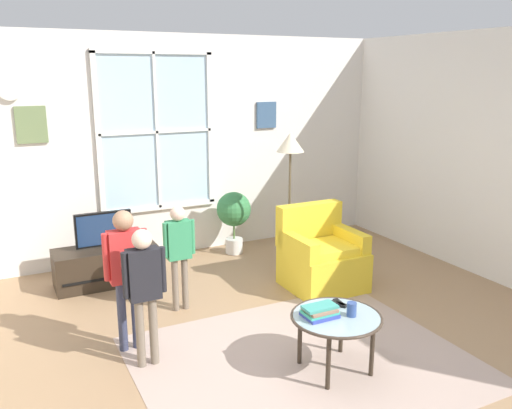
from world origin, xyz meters
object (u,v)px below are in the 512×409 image
(coffee_table, at_px, (336,320))
(person_green_shirt, at_px, (179,246))
(person_red_shirt, at_px, (126,264))
(person_black_shirt, at_px, (144,282))
(remote_near_cup, at_px, (339,304))
(television, at_px, (104,229))
(book_stack, at_px, (320,311))
(cup, at_px, (352,309))
(remote_near_books, at_px, (339,303))
(floor_lamp, at_px, (290,155))
(armchair, at_px, (321,258))
(tv_stand, at_px, (106,266))
(potted_plant_by_window, at_px, (234,213))

(coffee_table, xyz_separation_m, person_green_shirt, (-0.72, 1.58, 0.23))
(coffee_table, bearing_deg, person_red_shirt, 142.44)
(coffee_table, height_order, person_black_shirt, person_black_shirt)
(remote_near_cup, bearing_deg, coffee_table, -130.29)
(television, height_order, person_green_shirt, person_green_shirt)
(coffee_table, xyz_separation_m, book_stack, (-0.12, 0.05, 0.07))
(cup, distance_m, remote_near_books, 0.22)
(cup, height_order, person_black_shirt, person_black_shirt)
(floor_lamp, bearing_deg, armchair, -91.96)
(remote_near_cup, xyz_separation_m, person_black_shirt, (-1.41, 0.57, 0.24))
(television, xyz_separation_m, floor_lamp, (2.09, -0.39, 0.71))
(book_stack, relative_size, cup, 2.40)
(tv_stand, relative_size, floor_lamp, 0.68)
(cup, bearing_deg, armchair, 64.34)
(armchair, distance_m, person_black_shirt, 2.27)
(person_green_shirt, bearing_deg, coffee_table, -65.50)
(cup, bearing_deg, coffee_table, 153.43)
(coffee_table, relative_size, person_green_shirt, 0.68)
(person_red_shirt, bearing_deg, person_black_shirt, -78.53)
(remote_near_books, bearing_deg, cup, -100.70)
(tv_stand, bearing_deg, person_green_shirt, -62.76)
(book_stack, height_order, floor_lamp, floor_lamp)
(person_red_shirt, bearing_deg, person_green_shirt, 40.85)
(armchair, relative_size, remote_near_books, 6.21)
(remote_near_cup, bearing_deg, book_stack, -158.08)
(person_black_shirt, bearing_deg, floor_lamp, 34.47)
(coffee_table, xyz_separation_m, person_red_shirt, (-1.35, 1.04, 0.33))
(book_stack, bearing_deg, cup, -24.49)
(floor_lamp, bearing_deg, coffee_table, -111.26)
(person_red_shirt, height_order, person_black_shirt, person_red_shirt)
(book_stack, height_order, person_red_shirt, person_red_shirt)
(book_stack, xyz_separation_m, cup, (0.22, -0.10, 0.01))
(person_red_shirt, xyz_separation_m, floor_lamp, (2.20, 1.15, 0.58))
(person_green_shirt, xyz_separation_m, floor_lamp, (1.57, 0.61, 0.68))
(person_black_shirt, xyz_separation_m, potted_plant_by_window, (1.73, 2.16, -0.17))
(book_stack, bearing_deg, television, 113.80)
(armchair, distance_m, book_stack, 1.71)
(remote_near_books, relative_size, potted_plant_by_window, 0.17)
(armchair, xyz_separation_m, remote_near_cup, (-0.70, -1.31, 0.14))
(person_red_shirt, distance_m, person_black_shirt, 0.33)
(coffee_table, distance_m, cup, 0.14)
(person_red_shirt, relative_size, potted_plant_by_window, 1.51)
(armchair, relative_size, person_black_shirt, 0.77)
(person_green_shirt, relative_size, floor_lamp, 0.66)
(television, xyz_separation_m, person_green_shirt, (0.51, -1.00, 0.03))
(book_stack, bearing_deg, person_black_shirt, 150.04)
(coffee_table, height_order, book_stack, book_stack)
(person_green_shirt, bearing_deg, remote_near_cup, -59.41)
(remote_near_cup, xyz_separation_m, person_red_shirt, (-1.48, 0.89, 0.29))
(cup, relative_size, remote_near_books, 0.78)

